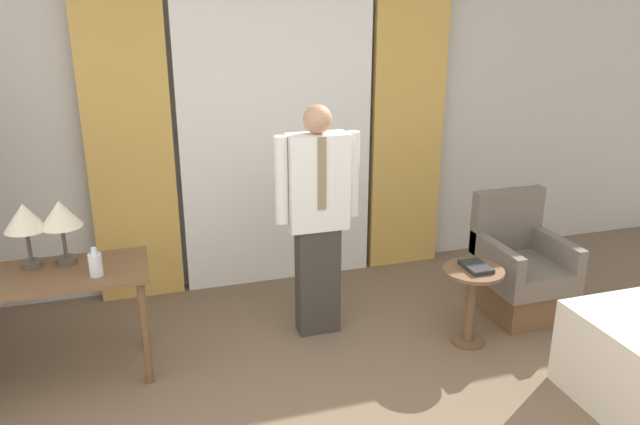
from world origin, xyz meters
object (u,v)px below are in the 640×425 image
(person, at_px, (318,214))
(armchair, at_px, (520,272))
(bottle_near_edge, at_px, (95,264))
(book, at_px, (476,267))
(side_table, at_px, (472,293))
(table_lamp_left, at_px, (25,220))
(desk, at_px, (51,290))
(table_lamp_right, at_px, (61,217))

(person, bearing_deg, armchair, -7.09)
(bottle_near_edge, relative_size, book, 0.79)
(bottle_near_edge, xyz_separation_m, side_table, (2.40, -0.27, -0.42))
(table_lamp_left, distance_m, person, 1.84)
(bottle_near_edge, bearing_deg, table_lamp_left, 146.85)
(bottle_near_edge, height_order, person, person)
(table_lamp_left, distance_m, book, 2.89)
(desk, height_order, table_lamp_left, table_lamp_left)
(table_lamp_right, xyz_separation_m, book, (2.60, -0.51, -0.46))
(table_lamp_right, xyz_separation_m, bottle_near_edge, (0.18, -0.25, -0.23))
(person, relative_size, book, 7.19)
(desk, relative_size, armchair, 1.27)
(armchair, height_order, side_table, armchair)
(desk, bearing_deg, side_table, -8.18)
(table_lamp_left, bearing_deg, desk, -52.27)
(table_lamp_left, height_order, book, table_lamp_left)
(table_lamp_right, xyz_separation_m, side_table, (2.58, -0.52, -0.66))
(desk, bearing_deg, table_lamp_right, 52.27)
(armchair, bearing_deg, desk, 178.39)
(desk, distance_m, table_lamp_left, 0.45)
(desk, xyz_separation_m, side_table, (2.68, -0.39, -0.24))
(table_lamp_left, relative_size, side_table, 0.73)
(book, bearing_deg, bottle_near_edge, 173.76)
(desk, bearing_deg, bottle_near_edge, -23.06)
(book, bearing_deg, armchair, 27.14)
(desk, bearing_deg, armchair, -1.61)
(person, xyz_separation_m, side_table, (0.95, -0.49, -0.52))
(table_lamp_left, bearing_deg, side_table, -10.49)
(desk, relative_size, book, 5.11)
(table_lamp_left, height_order, armchair, table_lamp_left)
(table_lamp_right, height_order, side_table, table_lamp_right)
(desk, xyz_separation_m, person, (1.73, 0.10, 0.28))
(person, bearing_deg, table_lamp_left, 179.07)
(table_lamp_left, distance_m, bottle_near_edge, 0.51)
(desk, distance_m, bottle_near_edge, 0.36)
(table_lamp_left, relative_size, person, 0.25)
(bottle_near_edge, bearing_deg, side_table, -6.32)
(bottle_near_edge, distance_m, book, 2.44)
(table_lamp_right, distance_m, side_table, 2.72)
(side_table, relative_size, book, 2.46)
(desk, xyz_separation_m, table_lamp_right, (0.10, 0.13, 0.42))
(bottle_near_edge, relative_size, person, 0.11)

